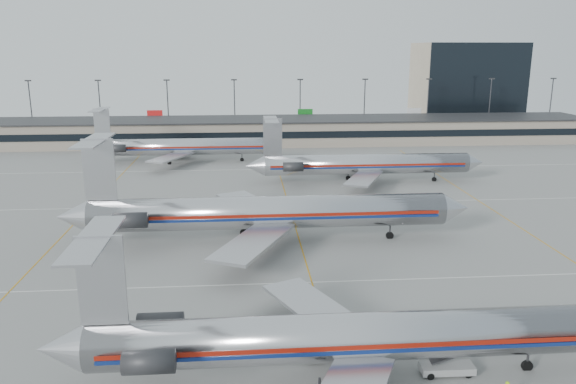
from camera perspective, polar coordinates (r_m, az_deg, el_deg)
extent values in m
plane|color=gray|center=(49.28, 3.87, -13.76)|extent=(260.00, 260.00, 0.00)
cube|color=silver|center=(58.20, 2.44, -9.14)|extent=(160.00, 0.15, 0.02)
cube|color=gray|center=(142.57, -1.83, 6.19)|extent=(160.00, 16.00, 6.00)
cube|color=black|center=(134.53, -1.66, 5.78)|extent=(160.00, 0.20, 1.60)
cube|color=#2D2D30|center=(142.16, -1.84, 7.42)|extent=(162.00, 17.00, 0.30)
cylinder|color=#38383D|center=(165.64, -24.64, 7.61)|extent=(0.30, 0.30, 15.00)
cube|color=#2D2D30|center=(165.10, -24.91, 10.22)|extent=(1.60, 0.40, 0.35)
cylinder|color=#38383D|center=(160.41, -18.53, 7.99)|extent=(0.30, 0.30, 15.00)
cube|color=#2D2D30|center=(159.85, -18.75, 10.69)|extent=(1.60, 0.40, 0.35)
cylinder|color=#38383D|center=(157.09, -12.09, 8.29)|extent=(0.30, 0.30, 15.00)
cube|color=#2D2D30|center=(156.51, -12.24, 11.05)|extent=(1.60, 0.40, 0.35)
cylinder|color=#38383D|center=(155.78, -5.44, 8.49)|extent=(0.30, 0.30, 15.00)
cube|color=#2D2D30|center=(155.20, -5.51, 11.28)|extent=(1.60, 0.40, 0.35)
cylinder|color=#38383D|center=(156.55, 1.23, 8.58)|extent=(0.30, 0.30, 15.00)
cube|color=#2D2D30|center=(155.97, 1.25, 11.36)|extent=(1.60, 0.40, 0.35)
cylinder|color=#38383D|center=(159.36, 7.76, 8.55)|extent=(0.30, 0.30, 15.00)
cube|color=#2D2D30|center=(158.79, 7.85, 11.28)|extent=(1.60, 0.40, 0.35)
cylinder|color=#38383D|center=(164.11, 13.98, 8.43)|extent=(0.30, 0.30, 15.00)
cube|color=#2D2D30|center=(163.56, 14.14, 11.08)|extent=(1.60, 0.40, 0.35)
cylinder|color=#38383D|center=(170.63, 19.78, 8.22)|extent=(0.30, 0.30, 15.00)
cube|color=#2D2D30|center=(170.10, 20.00, 10.77)|extent=(1.60, 0.40, 0.35)
cylinder|color=#38383D|center=(178.74, 25.11, 7.96)|extent=(0.30, 0.30, 15.00)
cube|color=#2D2D30|center=(178.23, 25.37, 10.38)|extent=(1.60, 0.40, 0.35)
cube|color=tan|center=(184.56, 17.60, 10.36)|extent=(30.00, 20.00, 25.00)
cylinder|color=silver|center=(41.54, 6.79, -14.42)|extent=(37.34, 3.45, 3.45)
cone|color=#B6B5BA|center=(42.78, -22.03, -14.54)|extent=(3.36, 3.45, 3.45)
cube|color=maroon|center=(39.99, 7.29, -15.42)|extent=(35.47, 0.05, 0.33)
cube|color=navy|center=(40.18, 7.27, -15.89)|extent=(35.47, 0.05, 0.26)
cube|color=#B6B5BA|center=(47.41, 2.93, -11.77)|extent=(8.68, 12.65, 0.30)
cube|color=#B6B5BA|center=(39.88, -18.42, -8.56)|extent=(3.17, 0.23, 6.35)
cube|color=#B6B5BA|center=(38.92, -19.17, -4.49)|extent=(2.24, 9.80, 0.17)
cylinder|color=#2D2D30|center=(43.53, -12.82, -12.86)|extent=(3.36, 1.59, 1.59)
cylinder|color=#2D2D30|center=(38.92, -13.94, -16.42)|extent=(3.36, 1.59, 1.59)
cylinder|color=#2D2D30|center=(46.91, 23.16, -15.46)|extent=(0.19, 0.19, 1.54)
cylinder|color=#2D2D30|center=(44.29, 2.41, -16.08)|extent=(0.19, 0.19, 1.54)
cylinder|color=black|center=(47.13, 23.10, -15.93)|extent=(0.84, 0.28, 0.84)
cylinder|color=silver|center=(68.70, -1.87, -2.08)|extent=(43.17, 3.99, 3.99)
cone|color=silver|center=(73.50, 16.61, -1.59)|extent=(3.45, 3.99, 3.99)
cone|color=#B6B5BA|center=(71.64, -21.03, -2.36)|extent=(3.89, 3.99, 3.99)
cube|color=maroon|center=(66.73, -1.79, -2.43)|extent=(41.01, 0.05, 0.38)
cube|color=navy|center=(66.86, -1.78, -2.79)|extent=(41.01, 0.05, 0.30)
cube|color=#B6B5BA|center=(76.20, -3.75, -1.29)|extent=(10.04, 14.63, 0.35)
cube|color=#B6B5BA|center=(61.78, -3.53, -5.06)|extent=(10.04, 14.63, 0.35)
cube|color=#B6B5BA|center=(69.36, -18.63, 2.15)|extent=(3.67, 0.27, 7.34)
cube|color=#B6B5BA|center=(68.85, -19.12, 4.95)|extent=(2.59, 11.33, 0.19)
cylinder|color=#2D2D30|center=(72.71, -14.84, -1.37)|extent=(3.89, 1.83, 1.83)
cylinder|color=#2D2D30|center=(66.91, -15.74, -2.79)|extent=(3.89, 1.83, 1.83)
cylinder|color=#2D2D30|center=(71.82, 10.31, -3.99)|extent=(0.22, 0.22, 1.78)
cylinder|color=#2D2D30|center=(67.06, -4.52, -5.13)|extent=(0.22, 0.22, 1.78)
cylinder|color=#2D2D30|center=(71.97, -4.53, -3.76)|extent=(0.22, 0.22, 1.78)
cylinder|color=black|center=(71.99, 10.29, -4.37)|extent=(0.97, 0.32, 0.97)
cylinder|color=silver|center=(100.62, 8.02, 2.82)|extent=(36.33, 3.54, 3.54)
cone|color=silver|center=(106.62, 18.42, 2.87)|extent=(3.06, 3.54, 3.54)
cone|color=#B6B5BA|center=(98.27, -3.39, 2.66)|extent=(3.44, 3.54, 3.54)
cube|color=maroon|center=(98.89, 8.24, 2.70)|extent=(34.51, 0.05, 0.33)
cube|color=navy|center=(98.97, 8.23, 2.48)|extent=(34.51, 0.05, 0.27)
cube|color=#B6B5BA|center=(106.85, 6.23, 3.03)|extent=(8.89, 12.96, 0.31)
cube|color=#B6B5BA|center=(94.03, 7.73, 1.43)|extent=(8.89, 12.96, 0.31)
cube|color=#B6B5BA|center=(97.49, -1.57, 5.58)|extent=(3.25, 0.24, 6.50)
cube|color=#B6B5BA|center=(97.06, -1.75, 7.37)|extent=(2.29, 10.04, 0.17)
cylinder|color=#2D2D30|center=(101.21, 0.26, 3.19)|extent=(3.44, 1.63, 1.63)
cylinder|color=#2D2D30|center=(95.89, 0.54, 2.57)|extent=(3.44, 1.63, 1.63)
cylinder|color=#2D2D30|center=(104.53, 14.64, 1.49)|extent=(0.19, 0.19, 1.58)
cylinder|color=#2D2D30|center=(98.39, 6.62, 1.08)|extent=(0.19, 0.19, 1.58)
cylinder|color=#2D2D30|center=(102.78, 6.14, 1.66)|extent=(0.19, 0.19, 1.58)
cylinder|color=black|center=(104.63, 14.62, 1.25)|extent=(0.86, 0.29, 0.86)
cylinder|color=silver|center=(120.03, -10.56, 4.54)|extent=(35.56, 3.46, 3.46)
cone|color=silver|center=(119.54, -1.30, 4.74)|extent=(2.99, 3.46, 3.46)
cone|color=#B6B5BA|center=(123.60, -19.59, 4.23)|extent=(3.37, 3.46, 3.46)
cube|color=maroon|center=(118.30, -10.65, 4.47)|extent=(33.78, 0.05, 0.33)
cube|color=navy|center=(118.36, -10.64, 4.29)|extent=(33.78, 0.05, 0.26)
cube|color=#B6B5BA|center=(126.81, -11.09, 4.60)|extent=(8.70, 12.69, 0.30)
cube|color=#B6B5BA|center=(114.00, -11.80, 3.49)|extent=(8.70, 12.69, 0.30)
cube|color=#B6B5BA|center=(122.14, -18.38, 6.56)|extent=(3.18, 0.23, 6.36)
cube|color=#B6B5BA|center=(121.87, -18.62, 7.94)|extent=(2.25, 9.83, 0.17)
cylinder|color=#2D2D30|center=(124.63, -16.46, 4.68)|extent=(3.37, 1.59, 1.59)
cylinder|color=#2D2D30|center=(119.49, -16.97, 4.25)|extent=(3.37, 1.59, 1.59)
cylinder|color=#2D2D30|center=(119.80, -4.70, 3.50)|extent=(0.19, 0.19, 1.54)
cylinder|color=#2D2D30|center=(118.61, -11.96, 3.13)|extent=(0.19, 0.19, 1.54)
cylinder|color=#2D2D30|center=(122.98, -11.70, 3.53)|extent=(0.19, 0.19, 1.54)
cylinder|color=black|center=(119.89, -4.70, 3.29)|extent=(0.84, 0.28, 0.84)
cube|color=#999999|center=(44.61, 15.84, -16.84)|extent=(3.93, 1.49, 0.54)
cube|color=#2D2D30|center=(44.20, 16.78, -15.35)|extent=(3.98, 1.06, 1.40)
cylinder|color=black|center=(45.66, 17.29, -16.49)|extent=(0.54, 0.17, 0.54)
cylinder|color=black|center=(44.73, 17.87, -17.24)|extent=(0.54, 0.17, 0.54)
cylinder|color=black|center=(44.76, 13.78, -16.90)|extent=(0.54, 0.17, 0.54)
cylinder|color=black|center=(43.80, 14.29, -17.69)|extent=(0.54, 0.17, 0.54)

